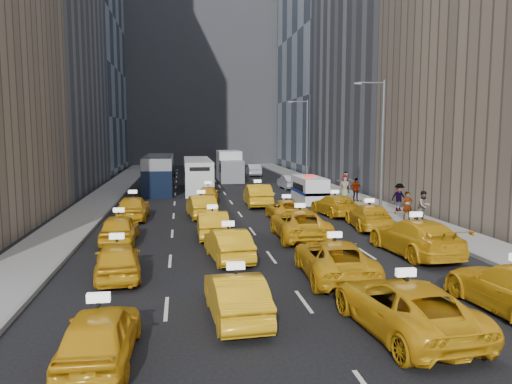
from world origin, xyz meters
The scene contains 41 objects.
ground centered at (0.00, 0.00, 0.00)m, with size 160.00×160.00×0.00m, color black.
sidewalk_west centered at (-10.50, 25.00, 0.07)m, with size 3.00×90.00×0.15m, color gray.
sidewalk_east centered at (10.50, 25.00, 0.07)m, with size 3.00×90.00×0.15m, color gray.
curb_west centered at (-9.05, 25.00, 0.09)m, with size 0.15×90.00×0.18m, color slate.
curb_east centered at (9.05, 25.00, 0.09)m, with size 0.15×90.00×0.18m, color slate.
building_west_far centered at (-20.50, 54.00, 21.00)m, with size 16.00×22.00×42.00m, color #2D3847.
building_backdrop centered at (0.00, 72.00, 20.00)m, with size 30.00×12.00×40.00m, color slate.
streetlight_near centered at (9.18, 12.00, 4.92)m, with size 2.15×0.22×9.00m.
streetlight_far centered at (9.18, 32.00, 4.92)m, with size 2.15×0.22×9.00m.
taxi_0 centered at (-5.98, -7.54, 0.70)m, with size 1.66×4.13×1.41m, color orange.
taxi_1 centered at (-2.40, -5.16, 0.71)m, with size 1.49×4.28×1.41m, color orange.
taxi_2 centered at (2.17, -6.90, 0.75)m, with size 2.49×5.40×1.50m, color orange.
taxi_4 centered at (-6.43, -0.32, 0.72)m, with size 1.69×4.20×1.43m, color orange.
taxi_5 centered at (-1.96, 1.80, 0.70)m, with size 1.49×4.28×1.41m, color orange.
taxi_6 centered at (1.83, -1.50, 0.74)m, with size 2.45×5.30×1.47m, color orange.
taxi_7 centered at (6.59, 1.45, 0.83)m, with size 2.33×5.73×1.66m, color orange.
taxi_8 centered at (-7.10, 6.08, 0.73)m, with size 1.73×4.31×1.47m, color orange.
taxi_9 centered at (-2.35, 6.64, 0.73)m, with size 1.53×4.40×1.45m, color orange.
taxi_10 centered at (2.21, 5.75, 0.77)m, with size 2.57×5.57×1.55m, color orange.
taxi_11 centered at (6.86, 7.80, 0.72)m, with size 2.01×4.94×1.43m, color orange.
taxi_12 centered at (-7.04, 12.93, 0.80)m, with size 1.88×4.67×1.59m, color orange.
taxi_13 centered at (-2.67, 13.13, 0.74)m, with size 1.57×4.50×1.48m, color orange.
taxi_14 centered at (2.67, 11.30, 0.66)m, with size 2.20×4.76×1.32m, color orange.
taxi_15 centered at (6.31, 12.67, 0.69)m, with size 1.95×4.79×1.39m, color orange.
taxi_16 centered at (-1.84, 20.08, 0.70)m, with size 1.64×4.08×1.39m, color orange.
taxi_17 centered at (1.81, 17.74, 0.84)m, with size 1.78×5.09×1.68m, color orange.
nypd_van centered at (6.30, 19.35, 0.98)m, with size 2.59×5.26×2.17m.
double_decker centered at (-6.01, 28.74, 1.65)m, with size 3.62×11.62×3.33m.
city_bus centered at (-2.38, 28.58, 1.51)m, with size 3.62×11.97×3.04m.
box_truck centered at (1.65, 38.05, 1.70)m, with size 3.43×7.78×3.44m.
misc_car_0 centered at (6.67, 28.81, 0.69)m, with size 1.46×4.19×1.38m, color #A6A7AE.
misc_car_1 centered at (-5.91, 41.31, 0.67)m, with size 2.23×4.83×1.34m, color black.
misc_car_2 centered at (2.39, 46.57, 0.70)m, with size 1.97×4.84×1.41m, color gray.
misc_car_3 centered at (-1.75, 42.50, 0.80)m, with size 1.89×4.70×1.60m, color black.
misc_car_4 centered at (5.39, 44.21, 0.76)m, with size 1.60×4.60×1.52m, color #B4B8BC.
pedestrian_0 centered at (10.06, 9.55, 1.03)m, with size 0.64×0.42×1.76m, color gray.
pedestrian_1 centered at (10.90, 9.07, 1.07)m, with size 0.90×0.49×1.85m, color gray.
pedestrian_2 centered at (11.04, 12.89, 1.11)m, with size 1.24×0.51×1.92m, color gray.
pedestrian_3 centered at (9.74, 18.07, 1.08)m, with size 1.09×0.50×1.86m, color gray.
pedestrian_4 centered at (9.61, 20.34, 1.10)m, with size 0.93×0.51×1.91m, color gray.
pedestrian_5 centered at (10.87, 23.76, 1.11)m, with size 1.78×0.51×1.92m, color gray.
Camera 1 is at (-3.96, -19.60, 5.58)m, focal length 35.00 mm.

